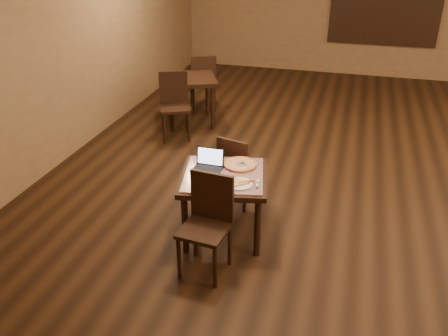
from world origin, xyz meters
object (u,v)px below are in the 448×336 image
(chair_main_near, at_px, (208,218))
(pizza_pan, at_px, (240,165))
(other_table_b_chair_near, at_px, (175,101))
(chair_main_far, at_px, (236,168))
(laptop, at_px, (209,163))
(other_table_b_chair_far, at_px, (203,80))
(tiled_table, at_px, (224,182))
(other_table_b, at_px, (190,85))

(chair_main_near, bearing_deg, pizza_pan, 88.65)
(chair_main_near, bearing_deg, other_table_b_chair_near, 122.58)
(pizza_pan, bearing_deg, chair_main_far, 110.32)
(chair_main_near, distance_m, other_table_b_chair_near, 3.47)
(laptop, height_order, pizza_pan, laptop)
(chair_main_far, height_order, other_table_b_chair_far, other_table_b_chair_far)
(other_table_b_chair_far, bearing_deg, tiled_table, 86.35)
(chair_main_near, height_order, chair_main_far, chair_main_near)
(laptop, height_order, other_table_b, laptop)
(chair_main_near, bearing_deg, other_table_b, 118.08)
(chair_main_far, bearing_deg, pizza_pan, 125.17)
(chair_main_far, bearing_deg, other_table_b, -44.55)
(tiled_table, height_order, chair_main_far, chair_main_far)
(laptop, bearing_deg, pizza_pan, 24.24)
(chair_main_far, xyz_separation_m, other_table_b, (-1.48, 2.50, 0.16))
(laptop, distance_m, pizza_pan, 0.35)
(other_table_b, bearing_deg, pizza_pan, -85.59)
(tiled_table, relative_size, laptop, 3.47)
(chair_main_far, relative_size, other_table_b_chair_far, 0.88)
(pizza_pan, xyz_separation_m, other_table_b, (-1.62, 2.88, -0.08))
(other_table_b, bearing_deg, other_table_b_chair_near, -118.52)
(other_table_b_chair_near, bearing_deg, chair_main_near, -88.41)
(pizza_pan, bearing_deg, laptop, -156.30)
(chair_main_near, relative_size, other_table_b, 0.89)
(tiled_table, height_order, other_table_b, other_table_b)
(tiled_table, relative_size, other_table_b, 0.93)
(other_table_b_chair_near, relative_size, other_table_b_chair_far, 1.00)
(chair_main_far, height_order, pizza_pan, chair_main_far)
(pizza_pan, bearing_deg, chair_main_near, -97.40)
(other_table_b_chair_far, bearing_deg, chair_main_near, 83.70)
(tiled_table, distance_m, other_table_b_chair_near, 2.93)
(laptop, xyz_separation_m, other_table_b_chair_near, (-1.34, 2.39, -0.22))
(tiled_table, bearing_deg, chair_main_near, -100.58)
(laptop, bearing_deg, other_table_b_chair_far, 109.60)
(tiled_table, relative_size, chair_main_near, 1.05)
(tiled_table, bearing_deg, chair_main_far, 80.46)
(laptop, bearing_deg, tiled_table, -25.91)
(other_table_b_chair_near, height_order, other_table_b_chair_far, same)
(chair_main_far, relative_size, laptop, 2.99)
(tiled_table, height_order, other_table_b_chair_near, other_table_b_chair_near)
(tiled_table, relative_size, pizza_pan, 3.09)
(chair_main_near, distance_m, other_table_b, 4.03)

